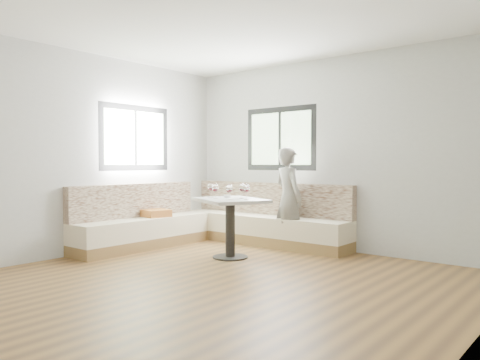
% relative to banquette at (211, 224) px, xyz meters
% --- Properties ---
extents(room, '(5.01, 5.01, 2.81)m').
position_rel_banquette_xyz_m(room, '(1.51, -1.55, 1.08)').
color(room, brown).
rests_on(room, ground).
extents(banquette, '(2.90, 2.80, 0.95)m').
position_rel_banquette_xyz_m(banquette, '(0.00, 0.00, 0.00)').
color(banquette, brown).
rests_on(banquette, ground).
extents(table, '(1.19, 1.08, 0.79)m').
position_rel_banquette_xyz_m(table, '(0.85, -0.54, 0.26)').
color(table, black).
rests_on(table, ground).
extents(person, '(0.65, 0.55, 1.50)m').
position_rel_banquette_xyz_m(person, '(1.08, 0.51, 0.42)').
color(person, slate).
rests_on(person, ground).
extents(olive_ramekin, '(0.10, 0.10, 0.04)m').
position_rel_banquette_xyz_m(olive_ramekin, '(0.70, -0.44, 0.48)').
color(olive_ramekin, white).
rests_on(olive_ramekin, table).
extents(wine_glass_a, '(0.09, 0.09, 0.20)m').
position_rel_banquette_xyz_m(wine_glass_a, '(0.52, -0.56, 0.60)').
color(wine_glass_a, white).
rests_on(wine_glass_a, table).
extents(wine_glass_b, '(0.09, 0.09, 0.20)m').
position_rel_banquette_xyz_m(wine_glass_b, '(0.71, -0.69, 0.60)').
color(wine_glass_b, white).
rests_on(wine_glass_b, table).
extents(wine_glass_c, '(0.09, 0.09, 0.20)m').
position_rel_banquette_xyz_m(wine_glass_c, '(0.99, -0.73, 0.60)').
color(wine_glass_c, white).
rests_on(wine_glass_c, table).
extents(wine_glass_d, '(0.09, 0.09, 0.20)m').
position_rel_banquette_xyz_m(wine_glass_d, '(0.95, -0.43, 0.60)').
color(wine_glass_d, white).
rests_on(wine_glass_d, table).
extents(wine_glass_e, '(0.09, 0.09, 0.20)m').
position_rel_banquette_xyz_m(wine_glass_e, '(1.13, -0.55, 0.60)').
color(wine_glass_e, white).
rests_on(wine_glass_e, table).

